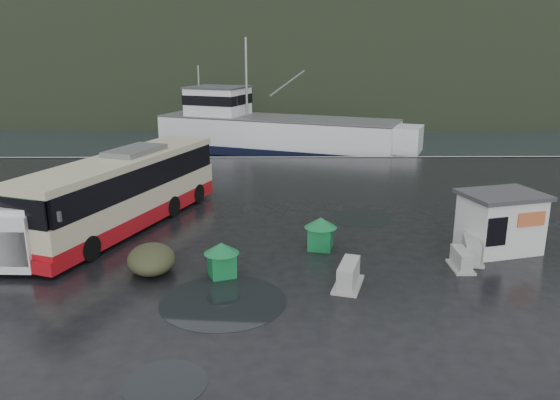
{
  "coord_description": "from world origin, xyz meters",
  "views": [
    {
      "loc": [
        2.38,
        -20.64,
        8.09
      ],
      "look_at": [
        2.6,
        2.04,
        1.7
      ],
      "focal_mm": 35.0,
      "sensor_mm": 36.0,
      "label": 1
    }
  ],
  "objects_px": {
    "dome_tent": "(152,271)",
    "jersey_barrier_a": "(348,286)",
    "white_van": "(42,250)",
    "waste_bin_right": "(320,249)",
    "jersey_barrier_b": "(470,260)",
    "waste_bin_left": "(222,276)",
    "ticket_kiosk": "(497,250)",
    "fishing_trawler": "(277,138)",
    "jersey_barrier_c": "(460,268)",
    "coach_bus": "(127,226)"
  },
  "relations": [
    {
      "from": "dome_tent",
      "to": "jersey_barrier_a",
      "type": "relative_size",
      "value": 1.4
    },
    {
      "from": "white_van",
      "to": "waste_bin_right",
      "type": "bearing_deg",
      "value": 2.44
    },
    {
      "from": "dome_tent",
      "to": "jersey_barrier_b",
      "type": "distance_m",
      "value": 12.33
    },
    {
      "from": "waste_bin_left",
      "to": "jersey_barrier_b",
      "type": "height_order",
      "value": "waste_bin_left"
    },
    {
      "from": "dome_tent",
      "to": "ticket_kiosk",
      "type": "distance_m",
      "value": 13.93
    },
    {
      "from": "jersey_barrier_a",
      "to": "fishing_trawler",
      "type": "relative_size",
      "value": 0.07
    },
    {
      "from": "dome_tent",
      "to": "ticket_kiosk",
      "type": "height_order",
      "value": "ticket_kiosk"
    },
    {
      "from": "jersey_barrier_a",
      "to": "jersey_barrier_c",
      "type": "distance_m",
      "value": 4.73
    },
    {
      "from": "waste_bin_right",
      "to": "waste_bin_left",
      "type": "bearing_deg",
      "value": -144.2
    },
    {
      "from": "dome_tent",
      "to": "fishing_trawler",
      "type": "bearing_deg",
      "value": 81.1
    },
    {
      "from": "waste_bin_left",
      "to": "jersey_barrier_c",
      "type": "xyz_separation_m",
      "value": [
        8.96,
        0.62,
        0.0
      ]
    },
    {
      "from": "waste_bin_right",
      "to": "fishing_trawler",
      "type": "bearing_deg",
      "value": 93.41
    },
    {
      "from": "dome_tent",
      "to": "fishing_trawler",
      "type": "xyz_separation_m",
      "value": [
        4.79,
        30.61,
        0.0
      ]
    },
    {
      "from": "waste_bin_right",
      "to": "dome_tent",
      "type": "xyz_separation_m",
      "value": [
        -6.48,
        -2.29,
        0.0
      ]
    },
    {
      "from": "waste_bin_right",
      "to": "fishing_trawler",
      "type": "relative_size",
      "value": 0.05
    },
    {
      "from": "coach_bus",
      "to": "ticket_kiosk",
      "type": "relative_size",
      "value": 4.01
    },
    {
      "from": "white_van",
      "to": "dome_tent",
      "type": "height_order",
      "value": "white_van"
    },
    {
      "from": "jersey_barrier_b",
      "to": "waste_bin_right",
      "type": "bearing_deg",
      "value": 167.59
    },
    {
      "from": "waste_bin_left",
      "to": "fishing_trawler",
      "type": "relative_size",
      "value": 0.05
    },
    {
      "from": "waste_bin_left",
      "to": "ticket_kiosk",
      "type": "xyz_separation_m",
      "value": [
        11.11,
        2.54,
        0.0
      ]
    },
    {
      "from": "ticket_kiosk",
      "to": "jersey_barrier_c",
      "type": "bearing_deg",
      "value": -153.34
    },
    {
      "from": "jersey_barrier_c",
      "to": "fishing_trawler",
      "type": "relative_size",
      "value": 0.06
    },
    {
      "from": "jersey_barrier_c",
      "to": "jersey_barrier_a",
      "type": "bearing_deg",
      "value": -160.79
    },
    {
      "from": "waste_bin_right",
      "to": "ticket_kiosk",
      "type": "xyz_separation_m",
      "value": [
        7.29,
        -0.22,
        0.0
      ]
    },
    {
      "from": "jersey_barrier_a",
      "to": "waste_bin_left",
      "type": "bearing_deg",
      "value": 168.23
    },
    {
      "from": "jersey_barrier_c",
      "to": "fishing_trawler",
      "type": "bearing_deg",
      "value": 102.65
    },
    {
      "from": "dome_tent",
      "to": "jersey_barrier_a",
      "type": "xyz_separation_m",
      "value": [
        7.16,
        -1.4,
        0.0
      ]
    },
    {
      "from": "white_van",
      "to": "jersey_barrier_c",
      "type": "distance_m",
      "value": 16.79
    },
    {
      "from": "waste_bin_left",
      "to": "dome_tent",
      "type": "xyz_separation_m",
      "value": [
        -2.67,
        0.46,
        0.0
      ]
    },
    {
      "from": "white_van",
      "to": "ticket_kiosk",
      "type": "xyz_separation_m",
      "value": [
        18.8,
        -0.2,
        0.0
      ]
    },
    {
      "from": "dome_tent",
      "to": "jersey_barrier_a",
      "type": "bearing_deg",
      "value": -11.06
    },
    {
      "from": "waste_bin_left",
      "to": "jersey_barrier_c",
      "type": "distance_m",
      "value": 8.98
    },
    {
      "from": "white_van",
      "to": "jersey_barrier_b",
      "type": "xyz_separation_m",
      "value": [
        17.32,
        -1.27,
        0.0
      ]
    },
    {
      "from": "coach_bus",
      "to": "white_van",
      "type": "bearing_deg",
      "value": -111.06
    },
    {
      "from": "ticket_kiosk",
      "to": "jersey_barrier_b",
      "type": "height_order",
      "value": "ticket_kiosk"
    },
    {
      "from": "ticket_kiosk",
      "to": "white_van",
      "type": "bearing_deg",
      "value": 164.29
    },
    {
      "from": "white_van",
      "to": "jersey_barrier_b",
      "type": "relative_size",
      "value": 3.55
    },
    {
      "from": "coach_bus",
      "to": "white_van",
      "type": "xyz_separation_m",
      "value": [
        -2.72,
        -3.05,
        0.0
      ]
    },
    {
      "from": "coach_bus",
      "to": "white_van",
      "type": "relative_size",
      "value": 2.04
    },
    {
      "from": "waste_bin_right",
      "to": "jersey_barrier_c",
      "type": "bearing_deg",
      "value": -22.5
    },
    {
      "from": "ticket_kiosk",
      "to": "jersey_barrier_c",
      "type": "xyz_separation_m",
      "value": [
        -2.15,
        -1.92,
        0.0
      ]
    },
    {
      "from": "white_van",
      "to": "jersey_barrier_c",
      "type": "xyz_separation_m",
      "value": [
        16.66,
        -2.12,
        0.0
      ]
    },
    {
      "from": "jersey_barrier_c",
      "to": "fishing_trawler",
      "type": "height_order",
      "value": "fishing_trawler"
    },
    {
      "from": "white_van",
      "to": "waste_bin_right",
      "type": "height_order",
      "value": "white_van"
    },
    {
      "from": "jersey_barrier_c",
      "to": "white_van",
      "type": "bearing_deg",
      "value": 172.75
    },
    {
      "from": "coach_bus",
      "to": "jersey_barrier_a",
      "type": "distance_m",
      "value": 11.61
    },
    {
      "from": "dome_tent",
      "to": "jersey_barrier_a",
      "type": "height_order",
      "value": "dome_tent"
    },
    {
      "from": "waste_bin_right",
      "to": "white_van",
      "type": "bearing_deg",
      "value": -179.94
    },
    {
      "from": "waste_bin_right",
      "to": "dome_tent",
      "type": "height_order",
      "value": "waste_bin_right"
    },
    {
      "from": "dome_tent",
      "to": "ticket_kiosk",
      "type": "xyz_separation_m",
      "value": [
        13.77,
        2.07,
        0.0
      ]
    }
  ]
}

